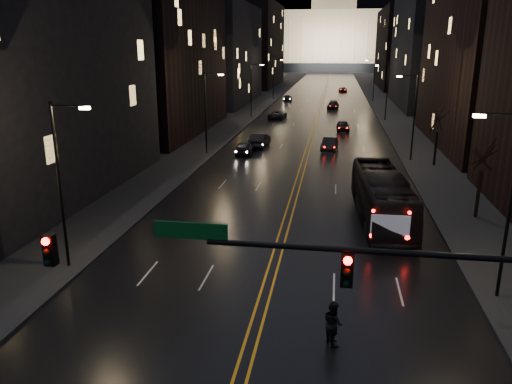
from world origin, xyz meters
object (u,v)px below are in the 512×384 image
at_px(bus, 382,197).
at_px(pedestrian_a, 334,326).
at_px(pedestrian_b, 333,323).
at_px(receding_car_a, 330,144).
at_px(oncoming_car_a, 245,147).
at_px(oncoming_car_b, 260,140).
at_px(traffic_signal, 435,292).

xyz_separation_m(bus, pedestrian_a, (-3.04, -15.63, -0.91)).
relative_size(pedestrian_a, pedestrian_b, 0.86).
relative_size(receding_car_a, pedestrian_a, 2.78).
bearing_deg(oncoming_car_a, receding_car_a, -158.13).
xyz_separation_m(oncoming_car_b, pedestrian_a, (9.16, -40.39, -0.01)).
distance_m(traffic_signal, pedestrian_b, 7.04).
bearing_deg(receding_car_a, oncoming_car_a, -150.51).
height_order(oncoming_car_b, receding_car_a, oncoming_car_b).
xyz_separation_m(oncoming_car_a, pedestrian_a, (10.16, -35.94, 0.03)).
relative_size(traffic_signal, oncoming_car_b, 3.53).
bearing_deg(pedestrian_b, oncoming_car_b, -16.55).
xyz_separation_m(pedestrian_a, pedestrian_b, (-0.07, 0.00, 0.13)).
distance_m(traffic_signal, bus, 20.92).
distance_m(oncoming_car_b, receding_car_a, 8.36).
height_order(pedestrian_a, pedestrian_b, pedestrian_b).
bearing_deg(bus, pedestrian_a, -104.89).
bearing_deg(oncoming_car_b, traffic_signal, 109.26).
bearing_deg(traffic_signal, receding_car_a, 94.35).
bearing_deg(traffic_signal, oncoming_car_a, 107.28).
bearing_deg(pedestrian_b, receding_car_a, -28.15).
xyz_separation_m(oncoming_car_b, pedestrian_b, (9.10, -40.39, 0.12)).
distance_m(bus, pedestrian_b, 15.96).
relative_size(bus, receding_car_a, 2.78).
distance_m(bus, oncoming_car_a, 24.24).
xyz_separation_m(oncoming_car_a, oncoming_car_b, (1.00, 4.45, 0.04)).
bearing_deg(pedestrian_a, traffic_signal, -140.51).
relative_size(oncoming_car_b, receding_car_a, 1.11).
relative_size(bus, pedestrian_a, 7.71).
bearing_deg(bus, receding_car_a, 95.25).
height_order(oncoming_car_a, oncoming_car_b, oncoming_car_b).
relative_size(oncoming_car_a, pedestrian_a, 2.82).
distance_m(oncoming_car_b, pedestrian_a, 41.42).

